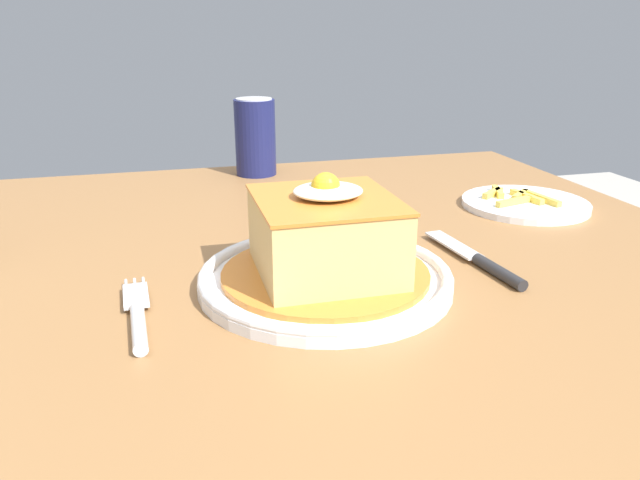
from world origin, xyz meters
The scene contains 7 objects.
dining_table centered at (0.00, 0.00, 0.66)m, with size 1.10×1.01×0.77m.
main_plate centered at (0.07, -0.03, 0.78)m, with size 0.24×0.24×0.02m.
sandwich_meal centered at (0.07, -0.03, 0.82)m, with size 0.20×0.20×0.10m.
fork centered at (-0.11, -0.06, 0.78)m, with size 0.02×0.14×0.01m.
knife centered at (0.24, -0.03, 0.78)m, with size 0.03×0.17×0.01m.
soda_can centered at (0.07, 0.44, 0.84)m, with size 0.07×0.07×0.12m.
side_plate_fries centered at (0.40, 0.16, 0.78)m, with size 0.17×0.17×0.02m.
Camera 1 is at (-0.08, -0.54, 1.01)m, focal length 33.99 mm.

